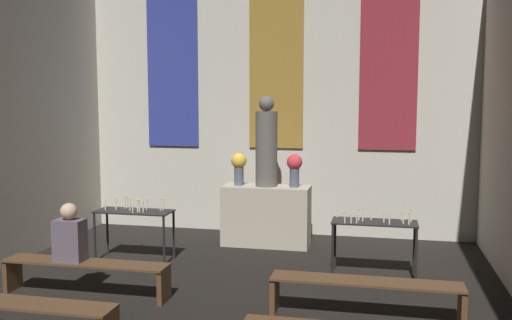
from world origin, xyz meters
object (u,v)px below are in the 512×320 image
at_px(flower_vase_left, 239,166).
at_px(flower_vase_right, 294,167).
at_px(statue, 266,145).
at_px(person_seated, 70,235).
at_px(pew_back_left, 86,270).
at_px(candle_rack_left, 134,217).
at_px(candle_rack_right, 374,229).
at_px(altar, 266,216).
at_px(pew_back_right, 365,290).
at_px(pew_third_left, 14,312).

bearing_deg(flower_vase_left, flower_vase_right, 0.00).
distance_m(statue, person_seated, 3.57).
bearing_deg(pew_back_left, candle_rack_left, 92.52).
bearing_deg(statue, candle_rack_right, -36.16).
distance_m(altar, pew_back_right, 3.35).
height_order(flower_vase_left, candle_rack_left, flower_vase_left).
xyz_separation_m(statue, flower_vase_right, (0.46, 0.00, -0.35)).
relative_size(flower_vase_right, pew_third_left, 0.25).
distance_m(flower_vase_left, pew_back_left, 3.29).
bearing_deg(flower_vase_left, pew_back_left, -113.06).
bearing_deg(pew_back_left, altar, 59.59).
bearing_deg(pew_third_left, flower_vase_left, 74.04).
bearing_deg(pew_back_right, candle_rack_left, 155.21).
relative_size(altar, flower_vase_left, 2.67).
relative_size(candle_rack_right, pew_third_left, 0.55).
xyz_separation_m(flower_vase_right, pew_back_left, (-2.16, -2.88, -1.00)).
height_order(candle_rack_left, pew_third_left, candle_rack_left).
relative_size(pew_back_left, person_seated, 2.91).
distance_m(candle_rack_left, pew_back_right, 3.82).
xyz_separation_m(statue, person_seated, (-1.89, -2.88, -0.92)).
bearing_deg(pew_back_right, statue, 120.41).
bearing_deg(candle_rack_left, flower_vase_right, 30.02).
distance_m(pew_third_left, pew_back_right, 3.66).
bearing_deg(altar, person_seated, -123.30).
xyz_separation_m(altar, pew_third_left, (-1.69, -4.29, -0.17)).
relative_size(statue, pew_back_left, 0.70).
xyz_separation_m(flower_vase_right, candle_rack_left, (-2.23, -1.29, -0.66)).
xyz_separation_m(altar, pew_back_left, (-1.69, -2.88, -0.17)).
bearing_deg(person_seated, flower_vase_left, 63.64).
relative_size(flower_vase_left, pew_third_left, 0.25).
xyz_separation_m(flower_vase_right, candle_rack_right, (1.30, -1.29, -0.66)).
xyz_separation_m(flower_vase_left, candle_rack_right, (2.23, -1.29, -0.66)).
distance_m(flower_vase_left, person_seated, 3.26).
bearing_deg(flower_vase_left, person_seated, -116.36).
bearing_deg(statue, pew_back_right, -59.59).
xyz_separation_m(pew_third_left, pew_back_right, (3.38, 1.41, 0.00)).
relative_size(flower_vase_right, candle_rack_right, 0.47).
xyz_separation_m(flower_vase_right, pew_back_right, (1.23, -2.88, -1.00)).
relative_size(flower_vase_left, pew_back_left, 0.25).
relative_size(flower_vase_left, person_seated, 0.74).
bearing_deg(pew_third_left, pew_back_left, 90.00).
distance_m(flower_vase_left, pew_back_right, 3.73).
bearing_deg(pew_back_left, pew_back_right, 0.00).
xyz_separation_m(altar, flower_vase_left, (-0.46, 0.00, 0.82)).
relative_size(altar, candle_rack_right, 1.24).
height_order(altar, candle_rack_right, altar).
relative_size(statue, pew_back_right, 0.70).
bearing_deg(pew_back_right, pew_third_left, -157.43).
bearing_deg(pew_third_left, flower_vase_right, 63.30).
relative_size(pew_third_left, pew_back_left, 1.00).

